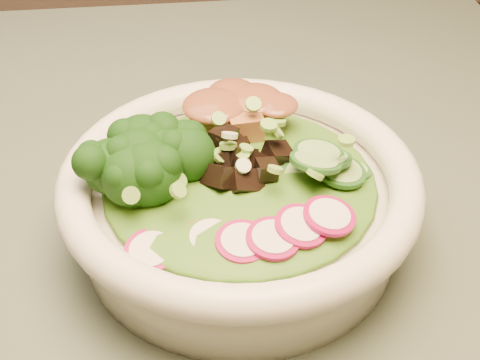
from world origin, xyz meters
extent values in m
cylinder|color=black|center=(0.55, 0.35, 0.36)|extent=(0.06, 0.06, 0.72)
cylinder|color=white|center=(0.22, -0.08, 0.78)|extent=(0.25, 0.25, 0.05)
torus|color=white|center=(0.22, -0.08, 0.81)|extent=(0.28, 0.28, 0.03)
ellipsoid|color=#285A13|center=(0.22, -0.08, 0.81)|extent=(0.21, 0.21, 0.03)
ellipsoid|color=brown|center=(0.22, -0.02, 0.84)|extent=(0.07, 0.06, 0.02)
camera|label=1|loc=(0.17, -0.49, 1.13)|focal=50.00mm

